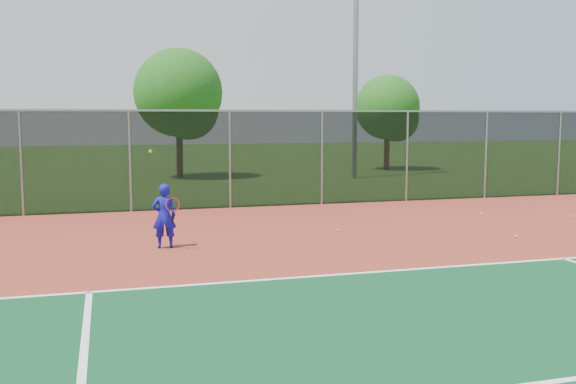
{
  "coord_description": "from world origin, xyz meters",
  "views": [
    {
      "loc": [
        -6.67,
        -7.49,
        2.82
      ],
      "look_at": [
        -3.12,
        5.0,
        1.3
      ],
      "focal_mm": 40.0,
      "sensor_mm": 36.0,
      "label": 1
    }
  ],
  "objects": [
    {
      "name": "floodlight_n",
      "position": [
        4.42,
        20.25,
        6.83
      ],
      "size": [
        0.9,
        0.4,
        12.12
      ],
      "color": "gray",
      "rests_on": "ground"
    },
    {
      "name": "practice_ball_3",
      "position": [
        -1.26,
        7.04,
        0.06
      ],
      "size": [
        0.07,
        0.07,
        0.07
      ],
      "primitive_type": "sphere",
      "color": "#BED118",
      "rests_on": "court_apron"
    },
    {
      "name": "tennis_player",
      "position": [
        -5.51,
        6.28,
        0.72
      ],
      "size": [
        0.59,
        0.59,
        2.11
      ],
      "color": "#1212AC",
      "rests_on": "court_apron"
    },
    {
      "name": "tree_back_left",
      "position": [
        -3.28,
        22.43,
        3.75
      ],
      "size": [
        4.07,
        4.07,
        5.97
      ],
      "color": "#3C2216",
      "rests_on": "ground"
    },
    {
      "name": "court_apron",
      "position": [
        0.0,
        2.0,
        0.01
      ],
      "size": [
        30.0,
        20.0,
        0.02
      ],
      "primitive_type": "cube",
      "color": "maroon",
      "rests_on": "ground"
    },
    {
      "name": "tree_back_mid",
      "position": [
        7.98,
        24.18,
        3.18
      ],
      "size": [
        3.45,
        3.45,
        5.07
      ],
      "color": "#3C2216",
      "rests_on": "ground"
    },
    {
      "name": "practice_ball_2",
      "position": [
        5.79,
        7.4,
        0.06
      ],
      "size": [
        0.07,
        0.07,
        0.07
      ],
      "primitive_type": "sphere",
      "color": "#BED118",
      "rests_on": "court_apron"
    },
    {
      "name": "practice_ball_4",
      "position": [
        2.46,
        5.2,
        0.06
      ],
      "size": [
        0.07,
        0.07,
        0.07
      ],
      "primitive_type": "sphere",
      "color": "#BED118",
      "rests_on": "court_apron"
    },
    {
      "name": "fence_back",
      "position": [
        0.0,
        12.0,
        1.56
      ],
      "size": [
        30.0,
        0.06,
        3.03
      ],
      "color": "black",
      "rests_on": "court_apron"
    },
    {
      "name": "practice_ball_0",
      "position": [
        3.63,
        8.48,
        0.06
      ],
      "size": [
        0.07,
        0.07,
        0.07
      ],
      "primitive_type": "sphere",
      "color": "#BED118",
      "rests_on": "court_apron"
    }
  ]
}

